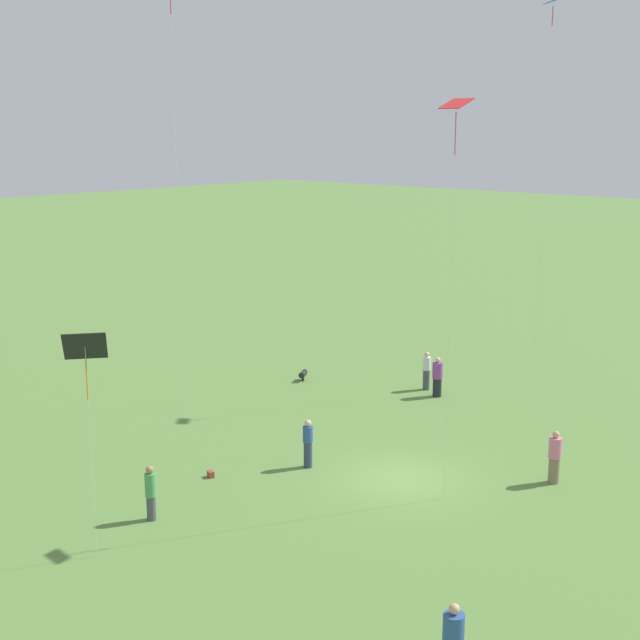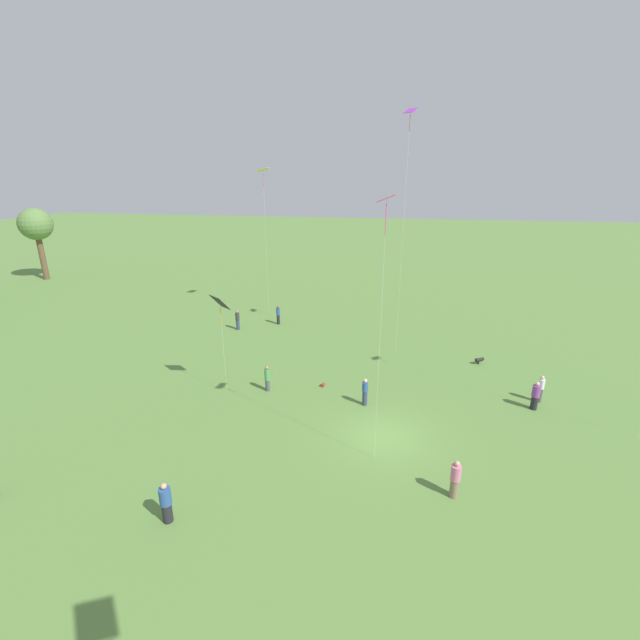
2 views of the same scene
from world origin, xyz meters
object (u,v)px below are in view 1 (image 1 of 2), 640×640
object	(u,v)px
person_1	(308,443)
person_5	(426,371)
kite_0	(171,14)
dog_0	(303,374)
kite_1	(456,127)
kite_6	(85,351)
person_3	(437,377)
kite_4	(552,34)
person_4	(151,493)
picnic_bag_0	(211,474)
person_7	(555,457)

from	to	relation	value
person_1	person_5	world-z (taller)	person_5
kite_0	dog_0	xyz separation A→B (m)	(-1.35, -6.12, -15.69)
person_1	dog_0	xyz separation A→B (m)	(7.44, -7.88, -0.55)
kite_1	kite_6	size ratio (longest dim) A/B	1.93
person_5	kite_6	size ratio (longest dim) A/B	0.27
person_3	dog_0	world-z (taller)	person_3
person_5	kite_1	size ratio (longest dim) A/B	0.14
person_3	dog_0	xyz separation A→B (m)	(6.12, 2.09, -0.55)
person_3	kite_0	size ratio (longest dim) A/B	0.10
person_5	kite_1	world-z (taller)	kite_1
kite_4	kite_6	bearing A→B (deg)	-0.15
person_4	kite_6	xyz separation A→B (m)	(-0.75, 2.50, 5.05)
person_3	picnic_bag_0	distance (m)	12.90
kite_4	dog_0	bearing A→B (deg)	-49.30
person_5	person_7	world-z (taller)	person_7
kite_4	kite_6	world-z (taller)	kite_4
dog_0	person_7	bearing A→B (deg)	-38.31
person_4	kite_4	distance (m)	25.61
dog_0	person_1	bearing A→B (deg)	-71.65
person_1	kite_1	bearing A→B (deg)	-83.80
person_3	person_7	distance (m)	10.10
person_7	picnic_bag_0	world-z (taller)	person_7
person_5	kite_6	world-z (taller)	kite_6
person_7	picnic_bag_0	distance (m)	11.64
kite_0	person_3	bearing A→B (deg)	35.42
kite_1	person_5	bearing A→B (deg)	177.29
person_7	person_1	bearing A→B (deg)	-174.01
person_1	person_7	distance (m)	8.40
kite_0	kite_4	world-z (taller)	kite_0
person_1	picnic_bag_0	distance (m)	3.53
person_1	person_3	xyz separation A→B (m)	(1.31, -9.97, -0.00)
person_1	person_3	distance (m)	10.05
kite_6	dog_0	distance (m)	19.14
kite_4	picnic_bag_0	xyz separation A→B (m)	(2.80, 17.47, -15.46)
kite_1	dog_0	world-z (taller)	kite_1
dog_0	person_4	bearing A→B (deg)	-89.63
kite_0	kite_6	world-z (taller)	kite_0
dog_0	kite_0	bearing A→B (deg)	-127.47
kite_1	kite_4	size ratio (longest dim) A/B	0.74
person_3	picnic_bag_0	bearing A→B (deg)	31.99
person_1	person_7	size ratio (longest dim) A/B	0.95
kite_0	person_4	bearing A→B (deg)	-57.24
kite_1	kite_6	world-z (taller)	kite_1
person_1	kite_4	bearing A→B (deg)	-7.32
dog_0	person_3	bearing A→B (deg)	-6.17
person_4	person_1	bearing A→B (deg)	-60.78
picnic_bag_0	dog_0	bearing A→B (deg)	-62.68
kite_0	dog_0	world-z (taller)	kite_0
person_1	dog_0	size ratio (longest dim) A/B	2.55
kite_0	picnic_bag_0	xyz separation A→B (m)	(-6.92, 4.66, -15.91)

